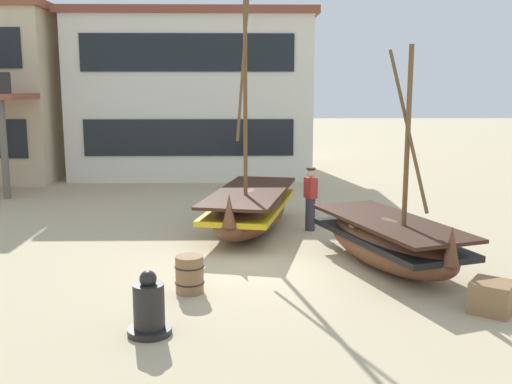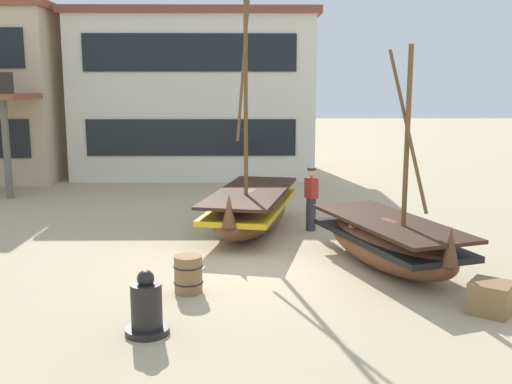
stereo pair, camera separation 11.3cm
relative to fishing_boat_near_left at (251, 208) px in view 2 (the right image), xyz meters
name	(u,v)px [view 2 (the right image)]	position (x,y,z in m)	size (l,w,h in m)	color
ground_plane	(257,264)	(0.11, -2.96, -0.62)	(120.00, 120.00, 0.00)	tan
fishing_boat_near_left	(251,208)	(0.00, 0.00, 0.00)	(2.73, 5.18, 7.40)	brown
fishing_boat_centre_large	(389,241)	(2.89, -3.26, -0.05)	(2.84, 4.46, 4.58)	brown
fisherman_by_hull	(311,200)	(1.59, 0.05, 0.21)	(0.35, 0.42, 1.68)	#33333D
capstan_winch	(147,309)	(-1.64, -6.61, -0.22)	(0.69, 0.69, 1.02)	black
wooden_barrel	(188,274)	(-1.18, -4.74, -0.27)	(0.56, 0.56, 0.70)	olive
cargo_crate	(491,298)	(4.01, -5.83, -0.35)	(0.65, 0.65, 0.54)	olive
harbor_building_main	(198,95)	(-2.33, 11.49, 2.81)	(10.22, 7.04, 6.85)	silver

